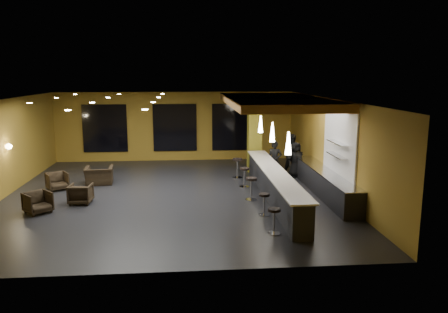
{
  "coord_description": "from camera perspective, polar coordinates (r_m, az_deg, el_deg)",
  "views": [
    {
      "loc": [
        0.6,
        -15.77,
        4.42
      ],
      "look_at": [
        2.0,
        0.5,
        1.3
      ],
      "focal_mm": 35.0,
      "sensor_mm": 36.0,
      "label": 1
    }
  ],
  "objects": [
    {
      "name": "armchair_d",
      "position": [
        18.36,
        -15.99,
        -2.4
      ],
      "size": [
        1.19,
        1.06,
        0.71
      ],
      "primitive_type": "imported",
      "rotation": [
        0.0,
        0.0,
        3.24
      ],
      "color": "black",
      "rests_on": "floor"
    },
    {
      "name": "armchair_c",
      "position": [
        17.99,
        -20.95,
        -3.02
      ],
      "size": [
        1.01,
        1.01,
        0.68
      ],
      "primitive_type": "imported",
      "rotation": [
        0.0,
        0.0,
        0.54
      ],
      "color": "black",
      "rests_on": "floor"
    },
    {
      "name": "pendant_1",
      "position": [
        15.71,
        6.33,
        3.18
      ],
      "size": [
        0.2,
        0.2,
        0.7
      ],
      "primitive_type": "cone",
      "color": "white",
      "rests_on": "wood_soffit"
    },
    {
      "name": "staff_c",
      "position": [
        19.01,
        9.34,
        -0.41
      ],
      "size": [
        0.86,
        0.69,
        1.53
      ],
      "primitive_type": "imported",
      "rotation": [
        0.0,
        0.0,
        0.31
      ],
      "color": "black",
      "rests_on": "floor"
    },
    {
      "name": "wall_shelf_lower",
      "position": [
        15.73,
        14.54,
        0.14
      ],
      "size": [
        0.3,
        1.5,
        0.03
      ],
      "primitive_type": "cube",
      "color": "silver",
      "rests_on": "wall_right"
    },
    {
      "name": "bar_stool_1",
      "position": [
        13.84,
        5.27,
        -5.87
      ],
      "size": [
        0.36,
        0.36,
        0.72
      ],
      "rotation": [
        0.0,
        0.0,
        -0.37
      ],
      "color": "silver",
      "rests_on": "floor"
    },
    {
      "name": "armchair_a",
      "position": [
        15.28,
        -23.15,
        -5.54
      ],
      "size": [
        1.06,
        1.06,
        0.69
      ],
      "primitive_type": "imported",
      "rotation": [
        0.0,
        0.0,
        0.74
      ],
      "color": "black",
      "rests_on": "floor"
    },
    {
      "name": "floor",
      "position": [
        16.41,
        -6.85,
        -5.08
      ],
      "size": [
        12.0,
        13.0,
        0.1
      ],
      "primitive_type": "cube",
      "color": "black",
      "rests_on": "ground"
    },
    {
      "name": "wall_sconce",
      "position": [
        17.71,
        -26.32,
        1.18
      ],
      "size": [
        0.22,
        0.22,
        0.22
      ],
      "primitive_type": "sphere",
      "color": "#FFE5B2",
      "rests_on": "wall_left"
    },
    {
      "name": "pendant_2",
      "position": [
        18.15,
        4.8,
        4.23
      ],
      "size": [
        0.2,
        0.2,
        0.7
      ],
      "primitive_type": "cone",
      "color": "white",
      "rests_on": "wood_soffit"
    },
    {
      "name": "staff_a",
      "position": [
        18.37,
        6.63,
        -0.54
      ],
      "size": [
        0.7,
        0.56,
        1.66
      ],
      "primitive_type": "imported",
      "rotation": [
        0.0,
        0.0,
        -0.31
      ],
      "color": "black",
      "rests_on": "floor"
    },
    {
      "name": "bar_top",
      "position": [
        15.46,
        6.59,
        -1.94
      ],
      "size": [
        0.78,
        8.1,
        0.05
      ],
      "primitive_type": "cube",
      "color": "beige",
      "rests_on": "bar_counter"
    },
    {
      "name": "wood_soffit",
      "position": [
        17.15,
        6.58,
        7.2
      ],
      "size": [
        3.6,
        8.0,
        0.28
      ],
      "primitive_type": "cube",
      "color": "#95622B",
      "rests_on": "ceiling"
    },
    {
      "name": "window_left",
      "position": [
        22.75,
        -15.29,
        3.57
      ],
      "size": [
        2.2,
        0.06,
        2.4
      ],
      "primitive_type": "cube",
      "color": "black",
      "rests_on": "wall_back"
    },
    {
      "name": "wall_shelf_upper",
      "position": [
        15.66,
        14.62,
        1.76
      ],
      "size": [
        0.3,
        1.5,
        0.03
      ],
      "primitive_type": "cube",
      "color": "silver",
      "rests_on": "wall_right"
    },
    {
      "name": "prep_top",
      "position": [
        16.47,
        13.07,
        -1.86
      ],
      "size": [
        0.72,
        6.0,
        0.03
      ],
      "primitive_type": "cube",
      "color": "silver",
      "rests_on": "prep_counter"
    },
    {
      "name": "ceiling",
      "position": [
        15.81,
        -7.15,
        7.58
      ],
      "size": [
        12.0,
        13.0,
        0.1
      ],
      "primitive_type": "cube",
      "color": "black"
    },
    {
      "name": "bar_stool_3",
      "position": [
        17.16,
        2.69,
        -2.4
      ],
      "size": [
        0.4,
        0.4,
        0.79
      ],
      "rotation": [
        0.0,
        0.0,
        -0.18
      ],
      "color": "silver",
      "rests_on": "floor"
    },
    {
      "name": "window_right",
      "position": [
        22.51,
        1.25,
        3.87
      ],
      "size": [
        2.2,
        0.06,
        2.4
      ],
      "primitive_type": "cube",
      "color": "black",
      "rests_on": "wall_back"
    },
    {
      "name": "bar_counter",
      "position": [
        15.59,
        6.54,
        -3.82
      ],
      "size": [
        0.6,
        8.0,
        1.0
      ],
      "primitive_type": "cube",
      "color": "black",
      "rests_on": "floor"
    },
    {
      "name": "wall_front",
      "position": [
        9.62,
        -8.34,
        -5.42
      ],
      "size": [
        12.0,
        0.1,
        3.5
      ],
      "primitive_type": "cube",
      "color": "olive",
      "rests_on": "floor"
    },
    {
      "name": "pendant_0",
      "position": [
        13.29,
        8.41,
        1.74
      ],
      "size": [
        0.2,
        0.2,
        0.7
      ],
      "primitive_type": "cone",
      "color": "white",
      "rests_on": "wood_soffit"
    },
    {
      "name": "bar_stool_0",
      "position": [
        12.32,
        6.56,
        -7.95
      ],
      "size": [
        0.37,
        0.37,
        0.74
      ],
      "rotation": [
        0.0,
        0.0,
        -0.29
      ],
      "color": "silver",
      "rests_on": "floor"
    },
    {
      "name": "staff_b",
      "position": [
        19.06,
        8.93,
        0.13
      ],
      "size": [
        1.05,
        0.9,
        1.86
      ],
      "primitive_type": "imported",
      "rotation": [
        0.0,
        0.0,
        -0.25
      ],
      "color": "black",
      "rests_on": "floor"
    },
    {
      "name": "tile_backsplash",
      "position": [
        15.9,
        14.85,
        1.7
      ],
      "size": [
        0.06,
        3.2,
        2.4
      ],
      "primitive_type": "cube",
      "color": "white",
      "rests_on": "wall_right"
    },
    {
      "name": "armchair_b",
      "position": [
        15.86,
        -18.21,
        -4.65
      ],
      "size": [
        0.77,
        0.79,
        0.68
      ],
      "primitive_type": "imported",
      "rotation": [
        0.0,
        0.0,
        3.09
      ],
      "color": "black",
      "rests_on": "floor"
    },
    {
      "name": "prep_counter",
      "position": [
        16.57,
        13.0,
        -3.4
      ],
      "size": [
        0.7,
        6.0,
        0.86
      ],
      "primitive_type": "cube",
      "color": "black",
      "rests_on": "floor"
    },
    {
      "name": "column",
      "position": [
        19.79,
        4.0,
        3.04
      ],
      "size": [
        0.6,
        0.6,
        3.5
      ],
      "primitive_type": "cube",
      "color": "olive",
      "rests_on": "floor"
    },
    {
      "name": "bar_stool_2",
      "position": [
        15.44,
        3.58,
        -3.84
      ],
      "size": [
        0.41,
        0.41,
        0.81
      ],
      "rotation": [
        0.0,
        0.0,
        0.15
      ],
      "color": "silver",
      "rests_on": "floor"
    },
    {
      "name": "bar_stool_4",
      "position": [
        18.63,
        1.77,
        -1.19
      ],
      "size": [
        0.43,
        0.43,
        0.85
      ],
      "rotation": [
        0.0,
        0.0,
        0.03
      ],
      "color": "silver",
      "rests_on": "floor"
    },
    {
      "name": "wall_back",
      "position": [
        22.49,
        -6.42,
        3.93
      ],
      "size": [
        12.0,
        0.1,
        3.5
      ],
      "primitive_type": "cube",
      "color": "olive",
      "rests_on": "floor"
    },
    {
      "name": "wall_right",
      "position": [
        16.9,
        13.97,
        1.4
      ],
      "size": [
        0.1,
        13.0,
        3.5
      ],
      "primitive_type": "cube",
      "color": "olive",
      "rests_on": "floor"
    },
    {
      "name": "window_center",
      "position": [
        22.39,
        -6.43,
        3.77
      ],
      "size": [
        2.2,
        0.06,
        2.4
      ],
      "primitive_type": "cube",
      "color": "black",
      "rests_on": "wall_back"
    }
  ]
}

